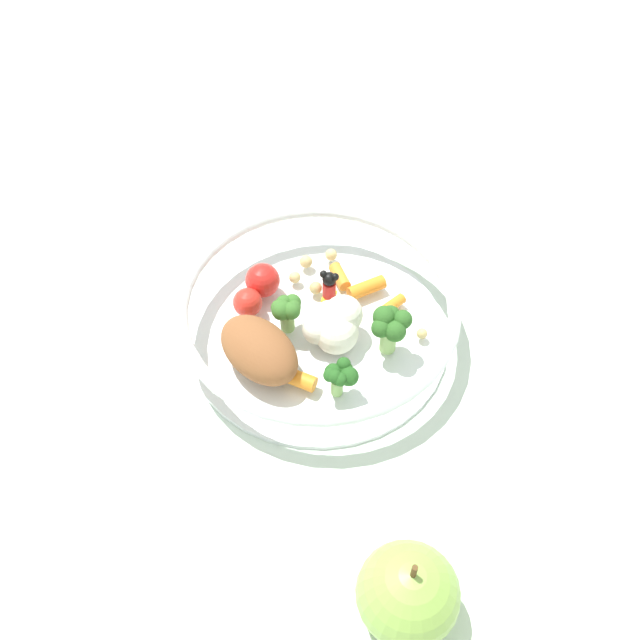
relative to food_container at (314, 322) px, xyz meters
The scene contains 3 objects.
ground_plane 0.03m from the food_container, behind, with size 2.40×2.40×0.00m, color silver.
food_container is the anchor object (origin of this frame).
loose_apple 0.23m from the food_container, 10.37° to the right, with size 0.07×0.07×0.08m.
Camera 1 is at (0.34, -0.15, 0.48)m, focal length 40.17 mm.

